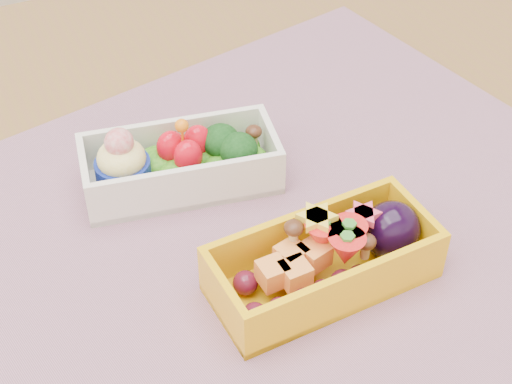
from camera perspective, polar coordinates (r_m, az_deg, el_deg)
name	(u,v)px	position (r m, az deg, el deg)	size (l,w,h in m)	color
table	(248,305)	(0.67, -0.61, -8.05)	(1.20, 0.80, 0.75)	brown
placemat	(250,238)	(0.58, -0.47, -3.33)	(0.55, 0.43, 0.00)	gray
bento_white	(179,163)	(0.61, -5.50, 2.07)	(0.16, 0.09, 0.06)	silver
bento_yellow	(328,259)	(0.54, 5.19, -4.79)	(0.16, 0.08, 0.05)	#E8AA0B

